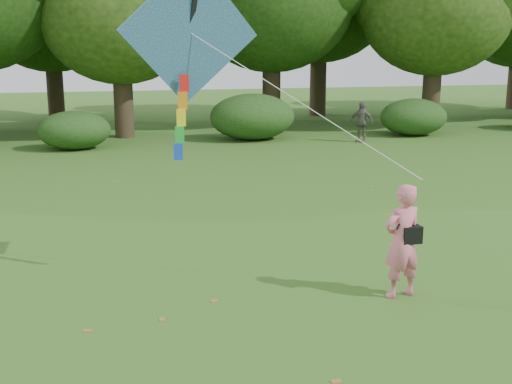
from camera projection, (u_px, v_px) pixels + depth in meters
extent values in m
plane|color=#265114|center=(370.00, 327.00, 8.67)|extent=(100.00, 100.00, 0.00)
imported|color=#E26A86|center=(402.00, 241.00, 9.56)|extent=(0.71, 0.54, 1.74)
imported|color=#635C58|center=(361.00, 122.00, 25.46)|extent=(0.97, 0.91, 1.61)
cube|color=black|center=(411.00, 234.00, 9.54)|extent=(0.30, 0.20, 0.26)
cylinder|color=black|center=(405.00, 213.00, 9.42)|extent=(0.33, 0.14, 0.47)
cube|color=#2935B2|center=(190.00, 33.00, 9.49)|extent=(2.16, 0.49, 2.14)
cube|color=black|center=(190.00, 33.00, 9.51)|extent=(0.33, 0.64, 1.92)
cylinder|color=white|center=(305.00, 106.00, 9.43)|extent=(3.16, 1.47, 2.12)
cube|color=red|center=(184.00, 83.00, 9.64)|extent=(0.14, 0.06, 0.26)
cube|color=orange|center=(183.00, 101.00, 9.69)|extent=(0.14, 0.06, 0.26)
cube|color=yellow|center=(181.00, 118.00, 9.74)|extent=(0.14, 0.06, 0.26)
cube|color=green|center=(180.00, 135.00, 9.79)|extent=(0.14, 0.06, 0.26)
cube|color=blue|center=(178.00, 152.00, 9.84)|extent=(0.14, 0.06, 0.26)
cylinder|color=#3A2D1E|center=(123.00, 100.00, 26.68)|extent=(0.80, 0.80, 3.15)
ellipsoid|color=#1E3F11|center=(120.00, 17.00, 25.94)|extent=(6.40, 6.40, 5.44)
cylinder|color=#3A2D1E|center=(271.00, 88.00, 30.26)|extent=(0.86, 0.86, 3.67)
ellipsoid|color=#1E3F11|center=(272.00, 1.00, 29.39)|extent=(7.60, 7.60, 6.46)
cylinder|color=#3A2D1E|center=(431.00, 91.00, 29.68)|extent=(0.83, 0.83, 3.43)
ellipsoid|color=#1E3F11|center=(436.00, 11.00, 28.89)|extent=(6.80, 6.80, 5.78)
cylinder|color=#3A2D1E|center=(55.00, 86.00, 32.96)|extent=(0.84, 0.84, 3.50)
ellipsoid|color=#1E3F11|center=(50.00, 12.00, 32.15)|extent=(7.00, 7.00, 5.95)
cylinder|color=#3A2D1E|center=(318.00, 79.00, 35.46)|extent=(0.90, 0.90, 4.02)
ellipsoid|color=#1E3F11|center=(320.00, 0.00, 34.55)|extent=(7.80, 7.80, 6.63)
ellipsoid|color=#264919|center=(74.00, 130.00, 23.63)|extent=(2.66, 2.09, 1.42)
ellipsoid|color=#264919|center=(252.00, 117.00, 26.09)|extent=(3.50, 2.75, 1.88)
ellipsoid|color=#264919|center=(413.00, 117.00, 27.40)|extent=(2.94, 2.31, 1.58)
cube|color=olive|center=(162.00, 319.00, 8.91)|extent=(0.08, 0.12, 0.01)
cube|color=olive|center=(386.00, 215.00, 14.46)|extent=(0.13, 0.10, 0.01)
cube|color=olive|center=(87.00, 331.00, 8.55)|extent=(0.14, 0.11, 0.01)
cube|color=olive|center=(336.00, 381.00, 7.25)|extent=(0.13, 0.09, 0.01)
cube|color=olive|center=(214.00, 301.00, 9.56)|extent=(0.14, 0.13, 0.01)
cube|color=olive|center=(117.00, 181.00, 18.17)|extent=(0.14, 0.11, 0.01)
cube|color=olive|center=(371.00, 187.00, 17.32)|extent=(0.12, 0.14, 0.01)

